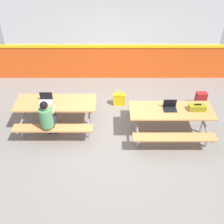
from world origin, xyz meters
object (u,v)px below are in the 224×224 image
Objects in this scene: laptop_dark at (169,107)px; backpack_dark at (200,99)px; laptop_silver at (45,100)px; toolbox_grey at (197,107)px; student_nearer at (47,117)px; picnic_table_left at (56,107)px; picnic_table_right at (170,115)px; tote_bag_bright at (119,99)px.

laptop_dark is 0.73× the size of backpack_dark.
backpack_dark is at bearing 11.22° from laptop_silver.
laptop_dark is 0.65m from toolbox_grey.
toolbox_grey is 1.43m from backpack_dark.
student_nearer is 2.74× the size of backpack_dark.
student_nearer is (-0.11, -0.56, 0.13)m from picnic_table_left.
laptop_silver is at bearing -168.78° from backpack_dark.
picnic_table_right is 1.78m from tote_bag_bright.
backpack_dark is at bearing -0.89° from tote_bag_bright.
picnic_table_right is 3.13m from laptop_silver.
picnic_table_right is at bearing 4.61° from student_nearer.
picnic_table_left reaches higher than tote_bag_bright.
laptop_silver is 3.72m from toolbox_grey.
student_nearer is 2.33m from tote_bag_bright.
student_nearer reaches higher than laptop_dark.
picnic_table_right is at bearing -6.53° from laptop_silver.
picnic_table_right is at bearing -6.35° from picnic_table_left.
laptop_dark is at bearing -5.93° from laptop_silver.
student_nearer is (-2.96, -0.24, 0.13)m from picnic_table_right.
laptop_dark reaches higher than backpack_dark.
laptop_silver reaches higher than backpack_dark.
tote_bag_bright is at bearing 146.29° from toolbox_grey.
laptop_dark is at bearing -44.94° from tote_bag_bright.
picnic_table_right is 0.65m from toolbox_grey.
picnic_table_right is 6.32× the size of laptop_dark.
backpack_dark is at bearing 19.30° from student_nearer.
toolbox_grey is at bearing -33.71° from tote_bag_bright.
student_nearer is at bearing -100.98° from picnic_table_left.
student_nearer is 3.58m from toolbox_grey.
laptop_dark is at bearing 5.40° from student_nearer.
picnic_table_left is 1.68× the size of student_nearer.
picnic_table_left is 1.00× the size of picnic_table_right.
picnic_table_left is 2.87m from picnic_table_right.
toolbox_grey is at bearing -5.23° from picnic_table_left.
student_nearer is 3.77× the size of laptop_dark.
picnic_table_left is 0.58m from student_nearer.
tote_bag_bright is at bearing 40.32° from student_nearer.
laptop_silver reaches higher than picnic_table_right.
student_nearer reaches higher than laptop_silver.
backpack_dark reaches higher than tote_bag_bright.
laptop_silver is 0.74× the size of tote_bag_bright.
laptop_silver is at bearing 174.54° from toolbox_grey.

